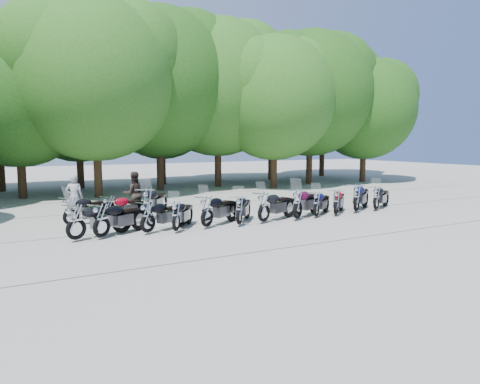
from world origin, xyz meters
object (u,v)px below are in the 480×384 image
motorcycle_7 (298,203)px  motorcycle_9 (336,201)px  motorcycle_5 (239,209)px  motorcycle_12 (71,210)px  motorcycle_11 (376,197)px  motorcycle_8 (316,203)px  motorcycle_0 (76,221)px  motorcycle_10 (357,197)px  motorcycle_13 (110,208)px  motorcycle_2 (148,216)px  motorcycle_6 (264,206)px  rider_1 (134,194)px  motorcycle_4 (207,210)px  motorcycle_3 (176,215)px  motorcycle_1 (101,219)px  rider_0 (74,197)px  motorcycle_14 (148,202)px

motorcycle_7 → motorcycle_9: size_ratio=1.12×
motorcycle_5 → motorcycle_12: 6.02m
motorcycle_11 → motorcycle_7: bearing=64.3°
motorcycle_8 → motorcycle_0: bearing=52.3°
motorcycle_10 → motorcycle_13: size_ratio=1.20×
motorcycle_2 → motorcycle_12: size_ratio=1.00×
motorcycle_0 → motorcycle_6: bearing=-114.8°
rider_1 → motorcycle_12: bearing=29.3°
motorcycle_6 → motorcycle_12: motorcycle_6 is taller
motorcycle_5 → motorcycle_4: bearing=32.6°
motorcycle_5 → motorcycle_3: bearing=38.7°
motorcycle_0 → motorcycle_6: (6.57, -0.20, 0.01)m
motorcycle_8 → motorcycle_13: bearing=33.9°
motorcycle_4 → motorcycle_9: motorcycle_4 is taller
motorcycle_1 → rider_1: size_ratio=1.24×
motorcycle_5 → rider_0: bearing=0.4°
motorcycle_0 → motorcycle_14: size_ratio=0.92×
motorcycle_11 → motorcycle_13: size_ratio=1.04×
motorcycle_6 → motorcycle_11: (5.88, 0.13, -0.05)m
motorcycle_0 → motorcycle_8: 9.03m
motorcycle_10 → motorcycle_9: bearing=63.7°
motorcycle_6 → motorcycle_13: 5.71m
motorcycle_0 → motorcycle_6: size_ratio=0.98×
motorcycle_5 → motorcycle_12: size_ratio=1.01×
motorcycle_5 → motorcycle_9: (4.49, -0.02, -0.00)m
motorcycle_10 → motorcycle_3: bearing=56.5°
motorcycle_4 → motorcycle_12: bearing=26.8°
motorcycle_3 → motorcycle_12: (-2.97, 2.73, 0.01)m
rider_0 → rider_1: (2.28, -0.13, 0.02)m
motorcycle_8 → motorcycle_14: size_ratio=0.84×
motorcycle_12 → motorcycle_13: 1.36m
motorcycle_9 → motorcycle_12: bearing=33.1°
motorcycle_12 → motorcycle_14: motorcycle_14 is taller
motorcycle_0 → rider_1: size_ratio=1.27×
motorcycle_1 → motorcycle_10: size_ratio=0.91×
motorcycle_7 → motorcycle_8: motorcycle_7 is taller
motorcycle_5 → motorcycle_14: bearing=-6.2°
motorcycle_13 → rider_1: rider_1 is taller
motorcycle_6 → motorcycle_11: motorcycle_6 is taller
motorcycle_6 → motorcycle_13: bearing=40.5°
motorcycle_1 → motorcycle_10: 10.53m
motorcycle_8 → motorcycle_12: (-8.87, 2.72, 0.01)m
motorcycle_5 → motorcycle_9: bearing=-140.7°
motorcycle_11 → motorcycle_13: bearing=48.0°
rider_0 → motorcycle_3: bearing=146.8°
motorcycle_0 → motorcycle_14: (2.93, 2.42, 0.06)m
motorcycle_10 → rider_0: size_ratio=1.39×
motorcycle_3 → rider_1: 3.97m
motorcycle_4 → motorcycle_2: bearing=57.1°
motorcycle_2 → motorcycle_8: bearing=-117.9°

